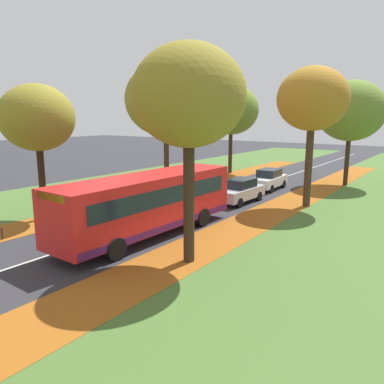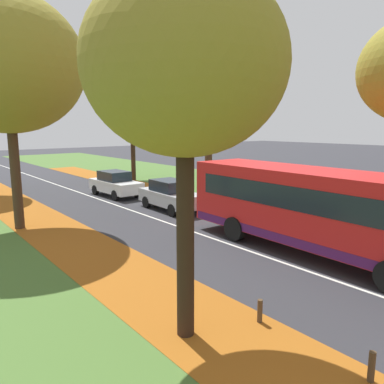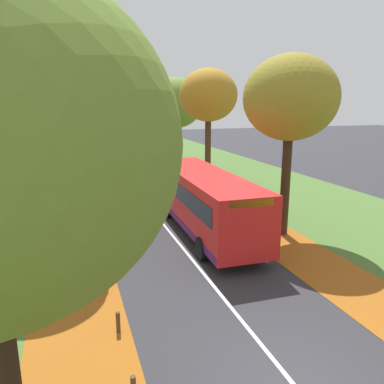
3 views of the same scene
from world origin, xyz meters
TOP-DOWN VIEW (x-y plane):
  - leaf_litter_left at (-4.60, 14.00)m, footprint 2.80×60.00m
  - grass_verge_right at (9.20, 20.00)m, footprint 12.00×90.00m
  - leaf_litter_right at (4.60, 14.00)m, footprint 2.80×60.00m
  - road_centre_line at (0.00, 20.00)m, footprint 0.12×80.00m
  - tree_left_near at (-5.19, 9.33)m, footprint 4.01×4.01m
  - tree_left_mid at (-5.65, 20.78)m, footprint 6.39×6.39m
  - tree_left_far at (-5.66, 31.08)m, footprint 5.51×5.51m
  - tree_right_near at (5.18, 9.03)m, footprint 4.29×4.29m
  - tree_right_mid at (5.82, 21.10)m, footprint 4.37×4.37m
  - tree_right_far at (5.89, 30.64)m, footprint 5.50×5.50m
  - bollard_third at (-3.53, 3.43)m, footprint 0.12×0.12m
  - bollard_fourth at (-3.59, 6.04)m, footprint 0.12×0.12m
  - bollard_fifth at (-3.55, 8.65)m, footprint 0.12×0.12m
  - bus at (1.62, 10.57)m, footprint 2.82×10.45m
  - car_silver_lead at (1.75, 19.55)m, footprint 1.91×4.26m
  - car_white_following at (1.34, 25.12)m, footprint 1.90×4.26m

SIDE VIEW (x-z plane):
  - road_centre_line at x=0.00m, z-range 0.00..0.01m
  - grass_verge_right at x=9.20m, z-range 0.00..0.01m
  - leaf_litter_left at x=-4.60m, z-range 0.01..0.01m
  - leaf_litter_right at x=4.60m, z-range 0.01..0.01m
  - bollard_fifth at x=-3.55m, z-range 0.00..0.56m
  - bollard_fourth at x=-3.59m, z-range 0.00..0.59m
  - bollard_third at x=-3.53m, z-range 0.00..0.62m
  - car_silver_lead at x=1.75m, z-range 0.00..1.62m
  - car_white_following at x=1.34m, z-range 0.00..1.62m
  - bus at x=1.62m, z-range 0.21..3.19m
  - tree_left_near at x=-5.19m, z-range 1.90..9.38m
  - tree_right_far at x=5.89m, z-range 1.85..10.54m
  - tree_left_far at x=-5.66m, z-range 1.95..10.86m
  - tree_right_near at x=5.18m, z-range 2.22..10.63m
  - tree_right_mid at x=5.82m, z-range 2.36..11.14m
  - tree_left_mid at x=-5.65m, z-range 2.07..11.99m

